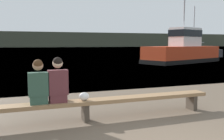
{
  "coord_description": "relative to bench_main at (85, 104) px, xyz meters",
  "views": [
    {
      "loc": [
        -2.48,
        -3.11,
        1.83
      ],
      "look_at": [
        0.62,
        5.54,
        0.85
      ],
      "focal_mm": 40.0,
      "sensor_mm": 36.0,
      "label": 1
    }
  ],
  "objects": [
    {
      "name": "person_left",
      "position": [
        -1.05,
        0.01,
        0.52
      ],
      "size": [
        0.44,
        0.44,
        0.99
      ],
      "color": "#2D4C3D",
      "rests_on": "bench_main"
    },
    {
      "name": "bench_main",
      "position": [
        0.0,
        0.0,
        0.0
      ],
      "size": [
        6.65,
        0.41,
        0.5
      ],
      "color": "#8E6B47",
      "rests_on": "ground"
    },
    {
      "name": "water_surface",
      "position": [
        1.13,
        123.36,
        -0.41
      ],
      "size": [
        240.0,
        240.0,
        0.0
      ],
      "primitive_type": "plane",
      "color": "#5684A3",
      "rests_on": "ground"
    },
    {
      "name": "shopping_bag",
      "position": [
        -0.03,
        -0.03,
        0.19
      ],
      "size": [
        0.24,
        0.19,
        0.2
      ],
      "color": "white",
      "rests_on": "bench_main"
    },
    {
      "name": "far_shoreline",
      "position": [
        1.13,
        121.19,
        3.19
      ],
      "size": [
        600.0,
        12.0,
        7.2
      ],
      "primitive_type": "cube",
      "color": "#424738",
      "rests_on": "ground"
    },
    {
      "name": "person_right",
      "position": [
        -0.62,
        0.01,
        0.54
      ],
      "size": [
        0.44,
        0.44,
        1.03
      ],
      "color": "#56282D",
      "rests_on": "bench_main"
    },
    {
      "name": "tugboat_red",
      "position": [
        13.2,
        14.72,
        0.64
      ],
      "size": [
        9.29,
        5.79,
        6.43
      ],
      "rotation": [
        0.0,
        0.0,
        1.92
      ],
      "color": "red",
      "rests_on": "water_surface"
    },
    {
      "name": "moored_sailboat",
      "position": [
        20.7,
        22.37,
        0.12
      ],
      "size": [
        6.82,
        4.13,
        6.78
      ],
      "rotation": [
        0.0,
        0.0,
        1.27
      ],
      "color": "#333338",
      "rests_on": "water_surface"
    }
  ]
}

